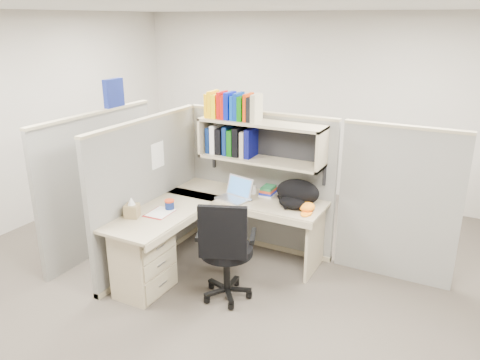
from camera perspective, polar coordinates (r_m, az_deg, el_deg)
The scene contains 14 objects.
ground at distance 5.03m, azimuth -2.22°, elevation -11.95°, with size 6.00×6.00×0.00m, color #343028.
room_shell at distance 4.42m, azimuth -2.48°, elevation 6.34°, with size 6.00×6.00×6.00m.
cubicle at distance 5.17m, azimuth -3.38°, elevation 0.03°, with size 3.79×1.84×1.95m.
desk at distance 4.81m, azimuth -8.26°, elevation -7.74°, with size 1.74×1.75×0.73m.
laptop at distance 5.04m, azimuth -0.88°, elevation -1.13°, with size 0.34×0.34×0.24m, color silver, non-canonical shape.
backpack at distance 4.90m, azimuth 6.80°, elevation -1.68°, with size 0.46×0.36×0.27m, color black, non-canonical shape.
orange_cap at distance 4.83m, azimuth 8.16°, elevation -3.24°, with size 0.17×0.20×0.09m, color orange, non-canonical shape.
snack_canister at distance 4.88m, azimuth -8.59°, elevation -2.95°, with size 0.10×0.10×0.10m.
tissue_box at distance 4.74m, azimuth -13.06°, elevation -3.25°, with size 0.13×0.13×0.21m, color olive, non-canonical shape.
mouse at distance 5.05m, azimuth 0.96°, elevation -2.35°, with size 0.09×0.06×0.04m, color #8DA2C8.
paper_cup at distance 5.25m, azimuth 1.64°, elevation -1.19°, with size 0.06×0.06×0.09m, color white.
book_stack at distance 5.21m, azimuth 3.45°, elevation -1.32°, with size 0.15×0.21×0.10m, color gray, non-canonical shape.
loose_paper at distance 4.83m, azimuth -9.64°, elevation -3.90°, with size 0.21×0.28×0.00m, color white, non-canonical shape.
task_chair at distance 4.51m, azimuth -1.72°, elevation -10.40°, with size 0.61×0.57×1.06m.
Camera 1 is at (2.17, -3.72, 2.60)m, focal length 35.00 mm.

